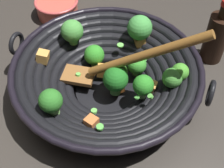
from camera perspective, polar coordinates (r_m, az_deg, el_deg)
name	(u,v)px	position (r m, az deg, el deg)	size (l,w,h in m)	color
ground_plane	(107,91)	(0.71, -0.91, -1.33)	(4.00, 4.00, 0.00)	#332D28
wok	(108,74)	(0.67, -0.81, 1.95)	(0.41, 0.41, 0.21)	black
soy_sauce_bottle	(217,37)	(0.78, 18.74, 8.30)	(0.05, 0.05, 0.17)	black
prep_bowl	(57,7)	(0.92, -10.10, 13.85)	(0.12, 0.12, 0.05)	#D15647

